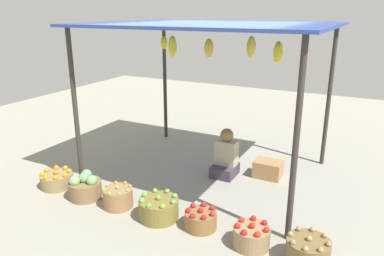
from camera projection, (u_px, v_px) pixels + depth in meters
ground_plane at (209, 173)px, 6.09m from camera, size 14.00×14.00×0.00m
market_stall_structure at (212, 34)px, 5.41m from camera, size 3.46×2.80×2.37m
vendor_person at (226, 158)px, 5.92m from camera, size 0.36×0.44×0.78m
basket_oranges at (57, 180)px, 5.58m from camera, size 0.47×0.47×0.27m
basket_cabbages at (85, 187)px, 5.24m from camera, size 0.46×0.46×0.38m
basket_limes at (118, 197)px, 5.00m from camera, size 0.40×0.40×0.31m
basket_green_apples at (159, 208)px, 4.72m from camera, size 0.51×0.51×0.32m
basket_red_apples at (201, 219)px, 4.51m from camera, size 0.39×0.39×0.28m
basket_red_tomatoes at (252, 236)px, 4.16m from camera, size 0.41×0.41×0.30m
basket_potatoes at (308, 252)px, 3.86m from camera, size 0.45×0.45×0.34m
wooden_crate_near_vendor at (268, 169)px, 5.90m from camera, size 0.43×0.32×0.27m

